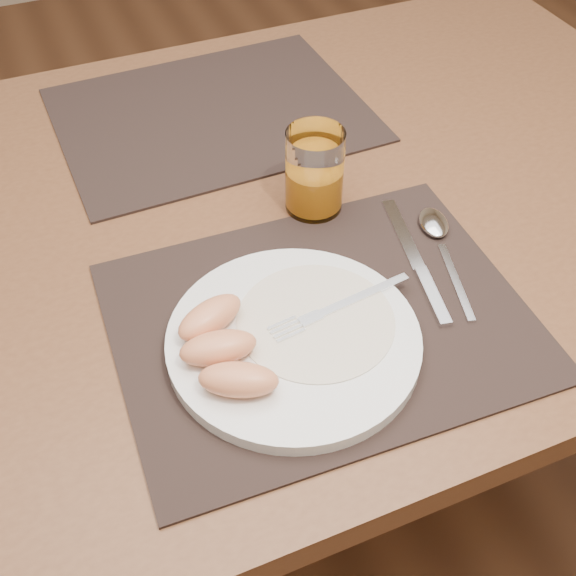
# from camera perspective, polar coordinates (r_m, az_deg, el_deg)

# --- Properties ---
(ground) EXTENTS (5.00, 5.00, 0.00)m
(ground) POSITION_cam_1_polar(r_m,az_deg,el_deg) (1.54, -1.68, -15.55)
(ground) COLOR #56331D
(ground) RESTS_ON ground
(table) EXTENTS (1.40, 0.90, 0.75)m
(table) POSITION_cam_1_polar(r_m,az_deg,el_deg) (1.00, -2.48, 2.99)
(table) COLOR brown
(table) RESTS_ON ground
(placemat_near) EXTENTS (0.46, 0.37, 0.00)m
(placemat_near) POSITION_cam_1_polar(r_m,az_deg,el_deg) (0.80, 2.62, -2.55)
(placemat_near) COLOR black
(placemat_near) RESTS_ON table
(placemat_far) EXTENTS (0.46, 0.36, 0.00)m
(placemat_far) POSITION_cam_1_polar(r_m,az_deg,el_deg) (1.12, -6.04, 13.48)
(placemat_far) COLOR black
(placemat_far) RESTS_ON table
(plate) EXTENTS (0.27, 0.27, 0.02)m
(plate) POSITION_cam_1_polar(r_m,az_deg,el_deg) (0.77, 0.45, -4.18)
(plate) COLOR white
(plate) RESTS_ON placemat_near
(plate_dressing) EXTENTS (0.17, 0.17, 0.00)m
(plate_dressing) POSITION_cam_1_polar(r_m,az_deg,el_deg) (0.77, 2.21, -2.57)
(plate_dressing) COLOR white
(plate_dressing) RESTS_ON plate
(fork) EXTENTS (0.18, 0.04, 0.00)m
(fork) POSITION_cam_1_polar(r_m,az_deg,el_deg) (0.78, 3.29, -1.78)
(fork) COLOR silver
(fork) RESTS_ON plate
(knife) EXTENTS (0.06, 0.22, 0.01)m
(knife) POSITION_cam_1_polar(r_m,az_deg,el_deg) (0.86, 10.36, 1.51)
(knife) COLOR silver
(knife) RESTS_ON placemat_near
(spoon) EXTENTS (0.07, 0.19, 0.01)m
(spoon) POSITION_cam_1_polar(r_m,az_deg,el_deg) (0.91, 11.67, 4.45)
(spoon) COLOR silver
(spoon) RESTS_ON placemat_near
(juice_glass) EXTENTS (0.07, 0.07, 0.11)m
(juice_glass) POSITION_cam_1_polar(r_m,az_deg,el_deg) (0.91, 2.10, 8.89)
(juice_glass) COLOR white
(juice_glass) RESTS_ON placemat_near
(grapefruit_wedges) EXTENTS (0.09, 0.15, 0.03)m
(grapefruit_wedges) POSITION_cam_1_polar(r_m,az_deg,el_deg) (0.73, -5.26, -4.69)
(grapefruit_wedges) COLOR #E28D5C
(grapefruit_wedges) RESTS_ON plate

